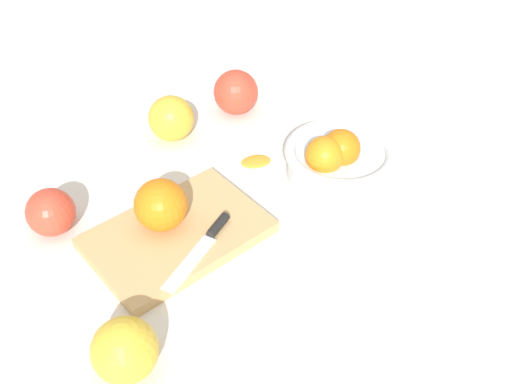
{
  "coord_description": "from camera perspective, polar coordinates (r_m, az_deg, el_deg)",
  "views": [
    {
      "loc": [
        0.45,
        0.5,
        0.63
      ],
      "look_at": [
        -0.05,
        0.04,
        0.04
      ],
      "focal_mm": 41.97,
      "sensor_mm": 36.0,
      "label": 1
    }
  ],
  "objects": [
    {
      "name": "bowl",
      "position": [
        0.97,
        7.82,
        3.06
      ],
      "size": [
        0.18,
        0.18,
        0.1
      ],
      "color": "silver",
      "rests_on": "ground_plane"
    },
    {
      "name": "cutting_board",
      "position": [
        0.88,
        -7.32,
        -4.2
      ],
      "size": [
        0.27,
        0.19,
        0.02
      ],
      "primitive_type": "cube",
      "rotation": [
        0.0,
        0.0,
        -0.11
      ],
      "color": "tan",
      "rests_on": "ground_plane"
    },
    {
      "name": "apple_front_left_2",
      "position": [
        1.12,
        -1.93,
        9.48
      ],
      "size": [
        0.08,
        0.08,
        0.08
      ],
      "primitive_type": "sphere",
      "color": "#D6422D",
      "rests_on": "ground_plane"
    },
    {
      "name": "knife",
      "position": [
        0.85,
        -4.76,
        -4.69
      ],
      "size": [
        0.15,
        0.06,
        0.01
      ],
      "color": "silver",
      "rests_on": "cutting_board"
    },
    {
      "name": "orange_on_board",
      "position": [
        0.86,
        -9.07,
        -1.23
      ],
      "size": [
        0.08,
        0.08,
        0.08
      ],
      "primitive_type": "sphere",
      "color": "orange",
      "rests_on": "cutting_board"
    },
    {
      "name": "apple_back_right",
      "position": [
        0.73,
        -12.39,
        -14.5
      ],
      "size": [
        0.08,
        0.08,
        0.08
      ],
      "primitive_type": "sphere",
      "color": "gold",
      "rests_on": "ground_plane"
    },
    {
      "name": "citrus_peel",
      "position": [
        1.02,
        -0.01,
        3.09
      ],
      "size": [
        0.06,
        0.06,
        0.01
      ],
      "primitive_type": "ellipsoid",
      "rotation": [
        0.0,
        0.0,
        2.63
      ],
      "color": "orange",
      "rests_on": "ground_plane"
    },
    {
      "name": "apple_front_right",
      "position": [
        0.92,
        -18.98,
        -1.83
      ],
      "size": [
        0.07,
        0.07,
        0.07
      ],
      "primitive_type": "sphere",
      "color": "#D6422D",
      "rests_on": "ground_plane"
    },
    {
      "name": "apple_front_left",
      "position": [
        1.06,
        -8.08,
        6.96
      ],
      "size": [
        0.08,
        0.08,
        0.08
      ],
      "primitive_type": "sphere",
      "color": "gold",
      "rests_on": "ground_plane"
    },
    {
      "name": "ground_plane",
      "position": [
        0.92,
        -3.89,
        -2.03
      ],
      "size": [
        2.4,
        2.4,
        0.0
      ],
      "primitive_type": "plane",
      "color": "silver"
    }
  ]
}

